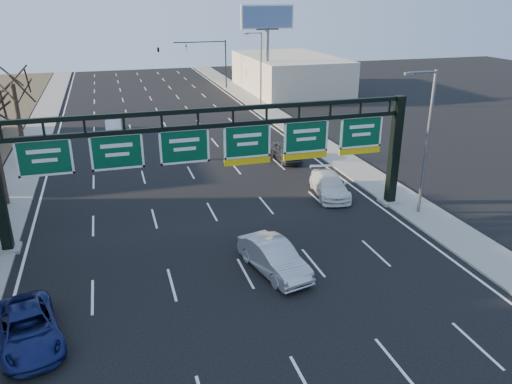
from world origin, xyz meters
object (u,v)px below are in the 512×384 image
object	(u,v)px
car_blue_suv	(28,329)
car_silver_sedan	(274,257)
car_white_wagon	(330,185)
sign_gantry	(219,151)

from	to	relation	value
car_blue_suv	car_silver_sedan	xyz separation A→B (m)	(11.10, 2.47, 0.12)
car_white_wagon	car_silver_sedan	bearing A→B (deg)	-118.76
car_blue_suv	car_silver_sedan	world-z (taller)	car_silver_sedan
car_blue_suv	car_silver_sedan	bearing A→B (deg)	-0.87
car_blue_suv	car_white_wagon	size ratio (longest dim) A/B	0.97
car_white_wagon	sign_gantry	bearing A→B (deg)	-153.25
sign_gantry	car_white_wagon	size ratio (longest dim) A/B	4.86
car_silver_sedan	car_white_wagon	world-z (taller)	car_silver_sedan
sign_gantry	car_white_wagon	xyz separation A→B (m)	(8.28, 2.49, -3.89)
car_blue_suv	car_white_wagon	bearing A→B (deg)	18.31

